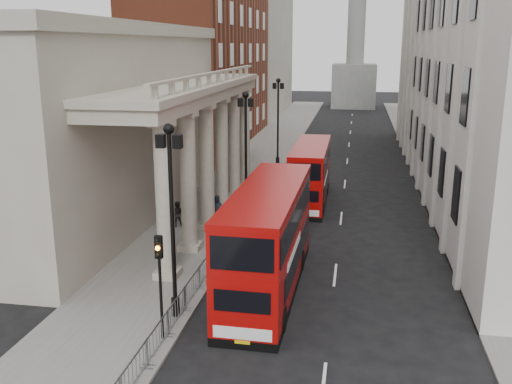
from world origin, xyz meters
TOP-DOWN VIEW (x-y plane):
  - ground at (0.00, 0.00)m, footprint 260.00×260.00m
  - sidewalk_west at (-3.00, 30.00)m, footprint 6.00×140.00m
  - sidewalk_east at (13.50, 30.00)m, footprint 3.00×140.00m
  - kerb at (-0.05, 30.00)m, footprint 0.20×140.00m
  - portico_building at (-10.50, 18.00)m, footprint 9.00×28.00m
  - brick_building at (-10.50, 48.00)m, footprint 9.00×32.00m
  - west_building_far at (-10.50, 80.00)m, footprint 9.00×30.00m
  - east_building at (16.00, 32.00)m, footprint 8.00×55.00m
  - monument_column at (6.00, 92.00)m, footprint 8.00×8.00m
  - lamp_post_south at (-0.60, 4.00)m, footprint 1.05×0.44m
  - lamp_post_mid at (-0.60, 20.00)m, footprint 1.05×0.44m
  - lamp_post_north at (-0.60, 36.00)m, footprint 1.05×0.44m
  - traffic_light at (-0.50, 1.98)m, footprint 0.28×0.33m
  - crowd_barriers at (-0.35, 2.23)m, footprint 0.50×18.75m
  - bus_near at (2.86, 7.62)m, footprint 3.00×11.69m
  - bus_far at (3.55, 23.75)m, footprint 2.49×10.09m
  - pedestrian_a at (-3.72, 11.73)m, footprint 0.68×0.55m
  - pedestrian_b at (-4.34, 16.01)m, footprint 0.90×0.76m
  - pedestrian_c at (-2.10, 17.54)m, footprint 0.97×0.74m

SIDE VIEW (x-z plane):
  - ground at x=0.00m, z-range 0.00..0.00m
  - sidewalk_west at x=-3.00m, z-range 0.00..0.12m
  - sidewalk_east at x=13.50m, z-range 0.00..0.12m
  - kerb at x=-0.05m, z-range 0.00..0.14m
  - crowd_barriers at x=-0.35m, z-range 0.12..1.22m
  - pedestrian_a at x=-3.72m, z-range 0.12..1.74m
  - pedestrian_b at x=-4.34m, z-range 0.12..1.77m
  - pedestrian_c at x=-2.10m, z-range 0.12..1.89m
  - bus_far at x=3.55m, z-range 0.10..4.45m
  - bus_near at x=2.86m, z-range 0.11..5.14m
  - traffic_light at x=-0.50m, z-range 0.96..5.26m
  - lamp_post_south at x=-0.60m, z-range 0.75..9.07m
  - lamp_post_mid at x=-0.60m, z-range 0.75..9.07m
  - lamp_post_north at x=-0.60m, z-range 0.75..9.07m
  - portico_building at x=-10.50m, z-range 0.00..12.00m
  - west_building_far at x=-10.50m, z-range 0.00..20.00m
  - brick_building at x=-10.50m, z-range 0.00..22.00m
  - east_building at x=16.00m, z-range 0.00..25.00m
  - monument_column at x=6.00m, z-range -11.12..43.08m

